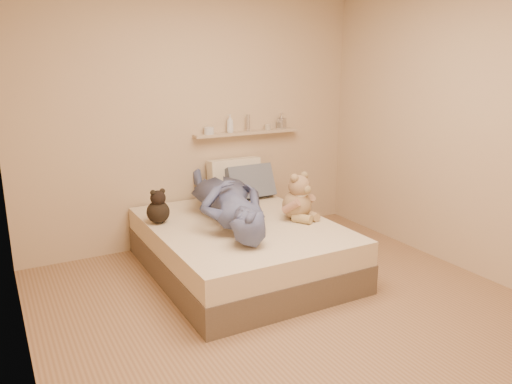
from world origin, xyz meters
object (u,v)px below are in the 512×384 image
person (227,199)px  wall_shelf (248,133)px  pillow_grey (250,182)px  pillow_cream (234,178)px  bed (241,247)px  dark_plush (158,208)px  game_console (245,229)px  teddy_bear (298,200)px

person → wall_shelf: size_ratio=1.36×
person → pillow_grey: bearing=-120.1°
pillow_cream → pillow_grey: (0.11, -0.14, -0.03)m
bed → pillow_grey: bearing=56.4°
person → bed: bearing=127.3°
dark_plush → pillow_cream: 1.09m
game_console → teddy_bear: bearing=26.7°
person → pillow_cream: bearing=-107.6°
teddy_bear → dark_plush: bearing=156.6°
pillow_grey → wall_shelf: wall_shelf is taller
game_console → dark_plush: bearing=115.6°
person → wall_shelf: 1.09m
game_console → pillow_cream: 1.45m
dark_plush → pillow_grey: bearing=17.2°
game_console → pillow_cream: (0.57, 1.34, 0.06)m
game_console → person: size_ratio=0.10×
wall_shelf → person: bearing=-128.3°
wall_shelf → pillow_cream: bearing=-158.4°
pillow_cream → wall_shelf: size_ratio=0.46×
game_console → wall_shelf: (0.77, 1.42, 0.51)m
pillow_cream → dark_plush: bearing=-154.1°
game_console → wall_shelf: size_ratio=0.14×
dark_plush → teddy_bear: bearing=-23.4°
pillow_grey → wall_shelf: 0.54m
pillow_grey → person: (-0.52, -0.55, 0.02)m
teddy_bear → pillow_cream: size_ratio=0.79×
pillow_cream → person: size_ratio=0.34×
teddy_bear → pillow_grey: size_ratio=0.87×
pillow_grey → teddy_bear: bearing=-86.5°
person → dark_plush: bearing=-7.8°
pillow_grey → wall_shelf: bearing=67.3°
bed → pillow_cream: (0.35, 0.83, 0.43)m
pillow_grey → game_console: bearing=-119.5°
bed → teddy_bear: bearing=-15.6°
pillow_cream → wall_shelf: wall_shelf is taller
teddy_bear → pillow_grey: (-0.05, 0.83, -0.01)m
game_console → pillow_cream: bearing=67.0°
pillow_cream → person: bearing=-120.7°
teddy_bear → game_console: bearing=-153.3°
pillow_cream → bed: bearing=-112.9°
bed → teddy_bear: size_ratio=4.38×
dark_plush → wall_shelf: size_ratio=0.26×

